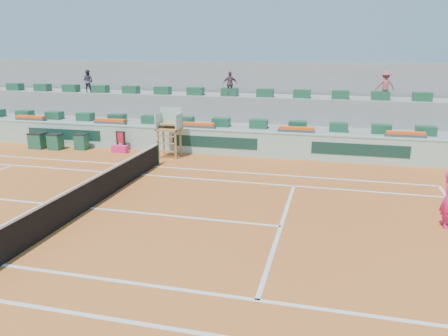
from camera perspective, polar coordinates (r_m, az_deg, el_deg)
The scene contains 19 objects.
ground at distance 15.37m, azimuth -17.05°, elevation -5.03°, with size 90.00×90.00×0.00m, color #AD5621.
seating_tier_lower at distance 24.64m, azimuth -4.37°, elevation 4.62°, with size 36.00×4.00×1.20m, color gray.
seating_tier_upper at distance 26.02m, azimuth -3.28°, elevation 6.78°, with size 36.00×2.40×2.60m, color gray.
stadium_back_wall at distance 27.42m, azimuth -2.30°, elevation 9.13°, with size 36.00×0.40×4.40m, color gray.
player_bag at distance 23.05m, azimuth -13.45°, elevation 2.43°, with size 0.81×0.36×0.36m, color #FB2074.
spectator_left at distance 27.92m, azimuth -17.35°, elevation 10.79°, with size 0.66×0.51×1.35m, color #454551.
spectator_mid at distance 24.47m, azimuth 0.81°, elevation 10.93°, with size 0.80×0.33×1.36m, color #684552.
spectator_right at distance 24.21m, azimuth 20.31°, elevation 10.09°, with size 0.96×0.55×1.48m, color #9E4F55.
court_lines at distance 15.37m, azimuth -17.05°, elevation -5.01°, with size 23.89×11.09×0.01m.
tennis_net at distance 15.20m, azimuth -17.21°, elevation -3.17°, with size 0.10×11.97×1.10m.
advertising_hoarding at distance 22.58m, azimuth -6.08°, elevation 3.68°, with size 36.00×0.34×1.26m.
umpire_chair at distance 21.50m, azimuth -7.12°, elevation 5.52°, with size 1.10×0.90×2.40m.
seat_row_lower at distance 23.66m, azimuth -5.10°, elevation 6.17°, with size 32.90×0.60×0.44m.
seat_row_upper at distance 25.27m, azimuth -3.74°, elevation 9.99°, with size 32.90×0.60×0.44m.
flower_planters at distance 23.47m, azimuth -9.21°, elevation 5.75°, with size 26.80×0.36×0.28m.
drink_cooler_a at distance 24.25m, azimuth -18.13°, elevation 3.29°, with size 0.64×0.56×0.84m.
drink_cooler_b at distance 24.73m, azimuth -21.16°, elevation 3.24°, with size 0.70×0.61×0.84m.
drink_cooler_c at distance 25.36m, azimuth -23.16°, elevation 3.32°, with size 0.82×0.71×0.84m.
towel_rack at distance 23.33m, azimuth -13.34°, elevation 3.65°, with size 0.53×0.09×1.03m.
Camera 1 is at (7.72, -12.24, 5.19)m, focal length 35.00 mm.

